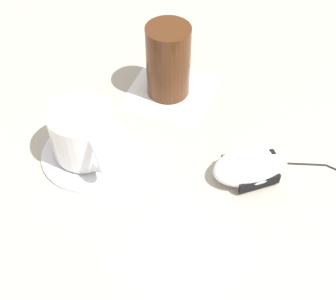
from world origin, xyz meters
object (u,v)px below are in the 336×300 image
Objects in this scene: coffee_cup at (83,133)px; drinking_glass at (168,61)px; saucer at (90,153)px; computer_mouse at (251,165)px.

coffee_cup is 0.89× the size of drinking_glass.
drinking_glass reaches higher than coffee_cup.
coffee_cup is (0.00, -0.00, 0.04)m from saucer.
computer_mouse is at bearing 49.02° from drinking_glass.
drinking_glass is (-0.16, 0.07, 0.06)m from saucer.
computer_mouse is 1.06× the size of drinking_glass.
drinking_glass is at bearing 156.33° from saucer.
saucer is at bearing -23.67° from drinking_glass.
saucer is 1.17× the size of drinking_glass.
saucer is 1.32× the size of coffee_cup.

